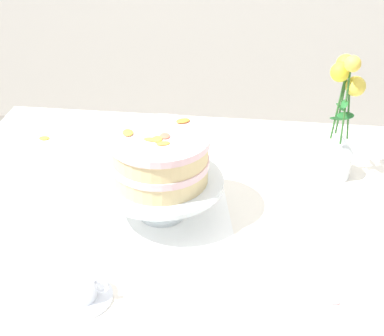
% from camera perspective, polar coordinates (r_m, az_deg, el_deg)
% --- Properties ---
extents(dining_table, '(1.40, 1.00, 0.74)m').
position_cam_1_polar(dining_table, '(1.41, 1.77, -7.92)').
color(dining_table, white).
rests_on(dining_table, ground).
extents(linen_napkin, '(0.38, 0.38, 0.00)m').
position_cam_1_polar(linen_napkin, '(1.36, -3.02, -4.67)').
color(linen_napkin, white).
rests_on(linen_napkin, dining_table).
extents(cake_stand, '(0.29, 0.29, 0.10)m').
position_cam_1_polar(cake_stand, '(1.31, -3.12, -1.78)').
color(cake_stand, silver).
rests_on(cake_stand, linen_napkin).
extents(layer_cake, '(0.23, 0.23, 0.12)m').
position_cam_1_polar(layer_cake, '(1.27, -3.21, 1.00)').
color(layer_cake, beige).
rests_on(layer_cake, cake_stand).
extents(flower_vase, '(0.09, 0.10, 0.34)m').
position_cam_1_polar(flower_vase, '(1.48, 14.66, 3.75)').
color(flower_vase, silver).
rests_on(flower_vase, dining_table).
extents(teacup, '(0.13, 0.13, 0.06)m').
position_cam_1_polar(teacup, '(1.15, -11.19, -11.84)').
color(teacup, white).
rests_on(teacup, dining_table).
extents(loose_petal_0, '(0.04, 0.03, 0.00)m').
position_cam_1_polar(loose_petal_0, '(1.17, 13.70, -12.73)').
color(loose_petal_0, pink).
rests_on(loose_petal_0, dining_table).
extents(loose_petal_1, '(0.03, 0.02, 0.01)m').
position_cam_1_polar(loose_petal_1, '(1.73, -14.62, 2.93)').
color(loose_petal_1, yellow).
rests_on(loose_petal_1, dining_table).
extents(loose_petal_2, '(0.04, 0.04, 0.00)m').
position_cam_1_polar(loose_petal_2, '(1.27, 17.77, -9.41)').
color(loose_petal_2, pink).
rests_on(loose_petal_2, dining_table).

